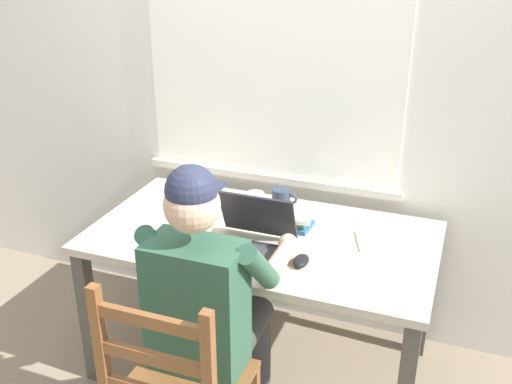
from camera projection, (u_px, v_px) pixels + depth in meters
name	position (u px, v px, depth m)	size (l,w,h in m)	color
ground_plane	(261.00, 363.00, 2.87)	(8.00, 8.00, 0.00)	gray
back_wall	(298.00, 76.00, 2.76)	(6.00, 0.08, 2.60)	silver
desk	(262.00, 251.00, 2.62)	(1.50, 0.81, 0.71)	#BCB29E
seated_person	(210.00, 296.00, 2.19)	(0.50, 0.60, 1.24)	#2D5642
laptop	(251.00, 239.00, 2.43)	(0.33, 0.32, 0.22)	#232328
computer_mouse	(301.00, 261.00, 2.34)	(0.06, 0.10, 0.03)	black
coffee_mug_white	(256.00, 202.00, 2.78)	(0.12, 0.08, 0.09)	silver
coffee_mug_dark	(282.00, 198.00, 2.81)	(0.12, 0.09, 0.09)	#2D384C
book_stack_main	(291.00, 220.00, 2.63)	(0.20, 0.16, 0.07)	#2D5B9E
paper_pile_near_laptop	(186.00, 244.00, 2.50)	(0.22, 0.15, 0.00)	white
paper_pile_back_corner	(384.00, 241.00, 2.51)	(0.22, 0.19, 0.01)	white
paper_pile_side	(179.00, 246.00, 2.47)	(0.20, 0.15, 0.01)	white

